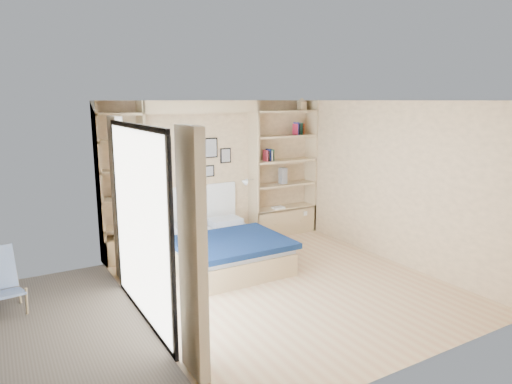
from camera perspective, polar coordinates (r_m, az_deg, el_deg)
ground at (r=6.45m, az=3.63°, el=-11.45°), size 4.50×4.50×0.00m
room_shell at (r=7.23m, az=-5.57°, el=-0.03°), size 4.50×4.50×4.50m
bed at (r=7.09m, az=-4.35°, el=-7.03°), size 1.61×2.10×1.07m
photo_gallery at (r=7.76m, az=-8.28°, el=4.63°), size 1.48×0.02×0.82m
reading_lamps at (r=7.69m, az=-6.49°, el=0.82°), size 1.92×0.12×0.15m
shelf_decor at (r=8.32m, az=2.17°, el=5.82°), size 3.57×0.23×2.03m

